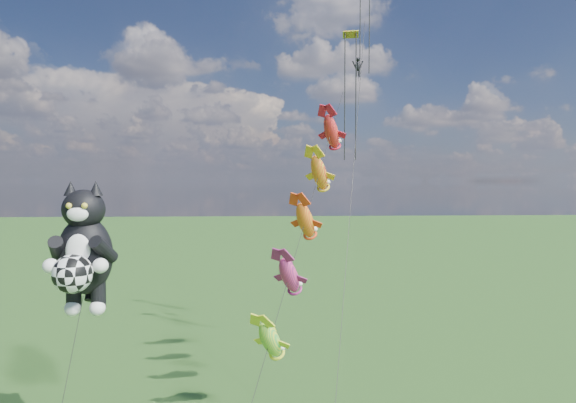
{
  "coord_description": "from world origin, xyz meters",
  "views": [
    {
      "loc": [
        11.25,
        -22.16,
        12.57
      ],
      "look_at": [
        12.87,
        8.36,
        11.27
      ],
      "focal_mm": 30.0,
      "sensor_mm": 36.0,
      "label": 1
    }
  ],
  "objects": [
    {
      "name": "cat_kite_rig",
      "position": [
        2.93,
        0.44,
        9.42
      ],
      "size": [
        2.91,
        4.36,
        12.58
      ],
      "rotation": [
        0.0,
        0.0,
        -0.22
      ],
      "color": "brown",
      "rests_on": "ground"
    },
    {
      "name": "fish_windsock_rig",
      "position": [
        13.54,
        3.49,
        10.43
      ],
      "size": [
        7.22,
        14.34,
        18.58
      ],
      "rotation": [
        0.0,
        0.0,
        -0.14
      ],
      "color": "brown",
      "rests_on": "ground"
    },
    {
      "name": "parafoil_rig",
      "position": [
        18.04,
        12.29,
        21.17
      ],
      "size": [
        5.61,
        16.96,
        28.19
      ],
      "rotation": [
        0.0,
        0.0,
        -0.2
      ],
      "color": "brown",
      "rests_on": "ground"
    }
  ]
}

